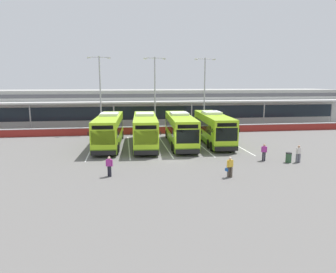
# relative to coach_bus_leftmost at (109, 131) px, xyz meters

# --- Properties ---
(ground_plane) EXTENTS (200.00, 200.00, 0.00)m
(ground_plane) POSITION_rel_coach_bus_leftmost_xyz_m (6.42, -6.74, -1.79)
(ground_plane) COLOR #605E5B
(terminal_building) EXTENTS (70.00, 13.00, 6.00)m
(terminal_building) POSITION_rel_coach_bus_leftmost_xyz_m (6.42, 20.17, 1.23)
(terminal_building) COLOR #B7B7B2
(terminal_building) RESTS_ON ground
(red_barrier_wall) EXTENTS (60.00, 0.40, 1.10)m
(red_barrier_wall) POSITION_rel_coach_bus_leftmost_xyz_m (6.42, 7.76, -1.23)
(red_barrier_wall) COLOR maroon
(red_barrier_wall) RESTS_ON ground
(coach_bus_leftmost) EXTENTS (3.46, 12.27, 3.78)m
(coach_bus_leftmost) POSITION_rel_coach_bus_leftmost_xyz_m (0.00, 0.00, 0.00)
(coach_bus_leftmost) COLOR #9ED11E
(coach_bus_leftmost) RESTS_ON ground
(coach_bus_left_centre) EXTENTS (3.46, 12.27, 3.78)m
(coach_bus_left_centre) POSITION_rel_coach_bus_leftmost_xyz_m (4.16, -0.50, 0.00)
(coach_bus_left_centre) COLOR #9ED11E
(coach_bus_left_centre) RESTS_ON ground
(coach_bus_centre) EXTENTS (3.46, 12.27, 3.78)m
(coach_bus_centre) POSITION_rel_coach_bus_leftmost_xyz_m (8.30, -0.57, 0.00)
(coach_bus_centre) COLOR #9ED11E
(coach_bus_centre) RESTS_ON ground
(coach_bus_right_centre) EXTENTS (3.46, 12.27, 3.78)m
(coach_bus_right_centre) POSITION_rel_coach_bus_leftmost_xyz_m (12.52, 0.07, 0.00)
(coach_bus_right_centre) COLOR #9ED11E
(coach_bus_right_centre) RESTS_ON ground
(bay_stripe_far_west) EXTENTS (0.14, 13.00, 0.01)m
(bay_stripe_far_west) POSITION_rel_coach_bus_leftmost_xyz_m (-1.98, -0.74, -1.78)
(bay_stripe_far_west) COLOR silver
(bay_stripe_far_west) RESTS_ON ground
(bay_stripe_west) EXTENTS (0.14, 13.00, 0.01)m
(bay_stripe_west) POSITION_rel_coach_bus_leftmost_xyz_m (2.22, -0.74, -1.78)
(bay_stripe_west) COLOR silver
(bay_stripe_west) RESTS_ON ground
(bay_stripe_mid_west) EXTENTS (0.14, 13.00, 0.01)m
(bay_stripe_mid_west) POSITION_rel_coach_bus_leftmost_xyz_m (6.42, -0.74, -1.78)
(bay_stripe_mid_west) COLOR silver
(bay_stripe_mid_west) RESTS_ON ground
(bay_stripe_centre) EXTENTS (0.14, 13.00, 0.01)m
(bay_stripe_centre) POSITION_rel_coach_bus_leftmost_xyz_m (10.62, -0.74, -1.78)
(bay_stripe_centre) COLOR silver
(bay_stripe_centre) RESTS_ON ground
(bay_stripe_mid_east) EXTENTS (0.14, 13.00, 0.01)m
(bay_stripe_mid_east) POSITION_rel_coach_bus_leftmost_xyz_m (14.82, -0.74, -1.78)
(bay_stripe_mid_east) COLOR silver
(bay_stripe_mid_east) RESTS_ON ground
(pedestrian_with_handbag) EXTENTS (0.65, 0.34, 1.62)m
(pedestrian_with_handbag) POSITION_rel_coach_bus_leftmost_xyz_m (9.81, -13.65, -0.93)
(pedestrian_with_handbag) COLOR #4C4238
(pedestrian_with_handbag) RESTS_ON ground
(pedestrian_in_dark_coat) EXTENTS (0.54, 0.31, 1.62)m
(pedestrian_in_dark_coat) POSITION_rel_coach_bus_leftmost_xyz_m (17.66, -10.22, -0.91)
(pedestrian_in_dark_coat) COLOR slate
(pedestrian_in_dark_coat) RESTS_ON ground
(pedestrian_child) EXTENTS (0.54, 0.35, 1.62)m
(pedestrian_child) POSITION_rel_coach_bus_leftmost_xyz_m (0.48, -12.07, -0.91)
(pedestrian_child) COLOR black
(pedestrian_child) RESTS_ON ground
(pedestrian_near_bin) EXTENTS (0.52, 0.40, 1.62)m
(pedestrian_near_bin) POSITION_rel_coach_bus_leftmost_xyz_m (14.79, -9.16, -0.91)
(pedestrian_near_bin) COLOR black
(pedestrian_near_bin) RESTS_ON ground
(lamp_post_west) EXTENTS (3.24, 0.28, 11.00)m
(lamp_post_west) POSITION_rel_coach_bus_leftmost_xyz_m (-1.51, 9.74, 4.50)
(lamp_post_west) COLOR #9E9EA3
(lamp_post_west) RESTS_ON ground
(lamp_post_centre) EXTENTS (3.24, 0.28, 11.00)m
(lamp_post_centre) POSITION_rel_coach_bus_leftmost_xyz_m (6.43, 10.17, 4.50)
(lamp_post_centre) COLOR #9E9EA3
(lamp_post_centre) RESTS_ON ground
(lamp_post_east) EXTENTS (3.24, 0.28, 11.00)m
(lamp_post_east) POSITION_rel_coach_bus_leftmost_xyz_m (14.17, 10.62, 4.50)
(lamp_post_east) COLOR #9E9EA3
(lamp_post_east) RESTS_ON ground
(litter_bin) EXTENTS (0.54, 0.54, 0.93)m
(litter_bin) POSITION_rel_coach_bus_leftmost_xyz_m (16.78, -10.09, -1.32)
(litter_bin) COLOR #2D5133
(litter_bin) RESTS_ON ground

